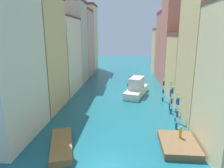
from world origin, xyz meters
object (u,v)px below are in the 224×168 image
object	(u,v)px
mooring_pole_1	(176,107)
waterfront_dock	(178,144)
person_on_dock	(180,132)
motorboat_0	(62,145)
mooring_pole_4	(163,90)
mooring_pole_3	(171,95)
mooring_pole_0	(177,113)
vaporetto_white	(136,88)
gondola_black	(131,81)
mooring_pole_2	(172,100)

from	to	relation	value
mooring_pole_1	waterfront_dock	bearing A→B (deg)	-99.66
person_on_dock	motorboat_0	bearing A→B (deg)	-171.32
person_on_dock	mooring_pole_1	world-z (taller)	mooring_pole_1
mooring_pole_4	waterfront_dock	bearing A→B (deg)	-92.98
mooring_pole_3	mooring_pole_0	bearing A→B (deg)	-93.80
mooring_pole_4	person_on_dock	bearing A→B (deg)	-91.90
vaporetto_white	mooring_pole_4	bearing A→B (deg)	-37.95
mooring_pole_1	vaporetto_white	size ratio (longest dim) A/B	0.45
vaporetto_white	motorboat_0	world-z (taller)	vaporetto_white
mooring_pole_3	motorboat_0	bearing A→B (deg)	-137.78
mooring_pole_0	mooring_pole_4	xyz separation A→B (m)	(0.06, 11.83, -0.18)
gondola_black	motorboat_0	xyz separation A→B (m)	(-7.99, -33.75, 0.13)
person_on_dock	vaporetto_white	size ratio (longest dim) A/B	0.14
mooring_pole_3	vaporetto_white	size ratio (longest dim) A/B	0.50
gondola_black	motorboat_0	size ratio (longest dim) A/B	1.37
mooring_pole_4	motorboat_0	world-z (taller)	mooring_pole_4
mooring_pole_4	motorboat_0	bearing A→B (deg)	-128.28
motorboat_0	gondola_black	bearing A→B (deg)	76.68
gondola_black	motorboat_0	world-z (taller)	motorboat_0
mooring_pole_0	mooring_pole_2	distance (m)	5.55
mooring_pole_3	gondola_black	distance (m)	21.77
motorboat_0	mooring_pole_2	bearing A→B (deg)	38.66
waterfront_dock	person_on_dock	size ratio (longest dim) A/B	3.74
person_on_dock	vaporetto_white	world-z (taller)	vaporetto_white
mooring_pole_0	vaporetto_white	distance (m)	16.42
mooring_pole_0	mooring_pole_2	bearing A→B (deg)	86.27
mooring_pole_3	vaporetto_white	world-z (taller)	mooring_pole_3
mooring_pole_2	mooring_pole_4	bearing A→B (deg)	92.75
waterfront_dock	mooring_pole_3	xyz separation A→B (m)	(1.28, 11.90, 2.18)
gondola_black	vaporetto_white	bearing A→B (deg)	-84.87
person_on_dock	mooring_pole_3	size ratio (longest dim) A/B	0.29
person_on_dock	mooring_pole_4	xyz separation A→B (m)	(0.52, 15.68, 0.73)
mooring_pole_2	mooring_pole_1	bearing A→B (deg)	-89.57
person_on_dock	mooring_pole_2	distance (m)	9.46
mooring_pole_1	mooring_pole_2	distance (m)	3.26
waterfront_dock	person_on_dock	world-z (taller)	person_on_dock
person_on_dock	mooring_pole_1	distance (m)	6.24
waterfront_dock	mooring_pole_2	world-z (taller)	mooring_pole_2
mooring_pole_1	mooring_pole_3	distance (m)	4.92
mooring_pole_1	vaporetto_white	world-z (taller)	mooring_pole_1
mooring_pole_0	gondola_black	distance (m)	28.55
mooring_pole_2	vaporetto_white	world-z (taller)	mooring_pole_2
waterfront_dock	mooring_pole_2	bearing A→B (deg)	83.52
waterfront_dock	vaporetto_white	distance (m)	20.81
mooring_pole_1	mooring_pole_4	distance (m)	9.57
mooring_pole_0	mooring_pole_2	xyz separation A→B (m)	(0.36, 5.53, -0.02)
mooring_pole_2	gondola_black	bearing A→B (deg)	105.79
waterfront_dock	mooring_pole_3	bearing A→B (deg)	83.85
waterfront_dock	vaporetto_white	xyz separation A→B (m)	(-4.05, 20.38, 1.04)
mooring_pole_2	motorboat_0	xyz separation A→B (m)	(-14.30, -11.44, -1.96)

